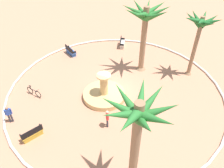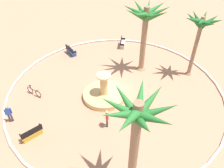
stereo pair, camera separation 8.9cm
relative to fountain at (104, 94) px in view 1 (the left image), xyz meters
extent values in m
plane|color=tan|center=(-1.20, 0.48, -0.33)|extent=(80.00, 80.00, 0.00)
torus|color=silver|center=(-1.20, 0.48, -0.23)|extent=(19.49, 19.49, 0.20)
cylinder|color=tan|center=(0.00, 0.00, -0.11)|extent=(3.75, 3.75, 0.45)
cylinder|color=#236093|center=(0.00, 0.00, -0.15)|extent=(3.30, 3.30, 0.34)
cylinder|color=tan|center=(0.00, 0.00, 1.04)|extent=(0.68, 0.68, 1.85)
cylinder|color=#E0B370|center=(0.00, 0.00, 2.03)|extent=(1.20, 1.20, 0.12)
cylinder|color=#8E6B4C|center=(5.77, 5.30, 2.94)|extent=(0.51, 0.51, 6.56)
cone|color=#28702D|center=(6.72, 5.28, 5.96)|extent=(2.06, 0.61, 1.08)
cone|color=#28702D|center=(6.43, 5.83, 5.71)|extent=(1.89, 1.67, 1.50)
cone|color=#28702D|center=(6.03, 6.18, 5.84)|extent=(1.11, 2.11, 1.28)
cone|color=#28702D|center=(5.41, 6.10, 5.77)|extent=(1.34, 2.06, 1.41)
cone|color=#28702D|center=(4.92, 5.57, 5.80)|extent=(2.10, 1.13, 1.36)
cone|color=#28702D|center=(4.90, 5.05, 5.85)|extent=(2.11, 1.11, 1.26)
cone|color=#28702D|center=(5.43, 4.51, 5.76)|extent=(1.31, 2.06, 1.42)
cone|color=#28702D|center=(6.03, 4.47, 5.77)|extent=(1.13, 2.08, 1.41)
cone|color=#28702D|center=(6.50, 4.75, 5.85)|extent=(1.96, 1.68, 1.26)
cylinder|color=#8E6B4C|center=(-5.56, 1.19, 2.94)|extent=(0.53, 0.53, 6.54)
cone|color=#8E6B4C|center=(-5.56, 1.19, -0.08)|extent=(1.01, 1.01, 0.50)
cone|color=#28702D|center=(-4.48, 1.14, 5.85)|extent=(2.36, 0.67, 1.25)
cone|color=#28702D|center=(-4.75, 1.81, 5.71)|extent=(2.17, 1.83, 1.50)
cone|color=#28702D|center=(-5.42, 2.17, 5.65)|extent=(0.88, 2.32, 1.61)
cone|color=#28702D|center=(-6.08, 2.09, 5.74)|extent=(1.63, 2.28, 1.44)
cone|color=#28702D|center=(-6.53, 1.70, 5.88)|extent=(2.34, 1.58, 1.19)
cone|color=#28702D|center=(-6.55, 0.95, 5.69)|extent=(2.35, 1.09, 1.53)
cone|color=#28702D|center=(-6.12, 0.31, 5.75)|extent=(1.71, 2.25, 1.44)
cone|color=#28702D|center=(-5.24, 0.18, 5.79)|extent=(1.25, 2.38, 1.35)
cone|color=#28702D|center=(-4.82, 0.51, 5.67)|extent=(2.05, 1.95, 1.57)
cylinder|color=#8E6B4C|center=(-7.02, 5.76, 2.67)|extent=(0.36, 0.36, 6.02)
cone|color=#8E6B4C|center=(-7.02, 5.76, -0.08)|extent=(0.69, 0.69, 0.50)
cone|color=#1E6028|center=(-6.21, 5.73, 5.46)|extent=(1.80, 0.62, 0.98)
cone|color=#1E6028|center=(-6.48, 6.31, 5.35)|extent=(1.64, 1.66, 1.17)
cone|color=#1E6028|center=(-7.06, 6.53, 5.35)|extent=(0.65, 1.80, 1.18)
cone|color=#1E6028|center=(-7.51, 6.30, 5.25)|extent=(1.58, 1.67, 1.34)
cone|color=#1E6028|center=(-7.78, 5.76, 5.31)|extent=(1.77, 0.56, 1.25)
cone|color=#1E6028|center=(-7.51, 5.20, 5.27)|extent=(1.58, 1.68, 1.31)
cone|color=#1E6028|center=(-7.11, 5.03, 5.27)|extent=(0.75, 1.80, 1.32)
cone|color=#1E6028|center=(-6.54, 5.12, 5.42)|extent=(1.53, 1.76, 1.05)
cube|color=#335BA8|center=(-4.49, -6.91, 0.12)|extent=(1.11, 1.67, 0.12)
cube|color=black|center=(-4.30, -7.00, 0.42)|extent=(0.72, 1.49, 0.50)
cube|color=#2B4E8F|center=(-4.49, -6.91, -0.14)|extent=(1.02, 1.53, 0.39)
cube|color=black|center=(-4.79, -7.60, 0.26)|extent=(0.44, 0.26, 0.24)
cube|color=black|center=(-4.18, -6.23, 0.26)|extent=(0.44, 0.26, 0.24)
cube|color=beige|center=(-8.89, -2.58, 0.12)|extent=(1.67, 1.06, 0.12)
cube|color=black|center=(-8.82, -2.78, 0.42)|extent=(1.52, 0.67, 0.50)
cube|color=#B6ADA0|center=(-8.89, -2.58, -0.14)|extent=(1.54, 0.97, 0.39)
cube|color=black|center=(-9.59, -2.86, 0.26)|extent=(0.24, 0.45, 0.24)
cube|color=black|center=(-8.20, -2.31, 0.26)|extent=(0.24, 0.45, 0.24)
cube|color=gold|center=(6.33, -2.46, 0.12)|extent=(1.67, 1.05, 0.12)
cube|color=black|center=(6.40, -2.26, 0.42)|extent=(1.52, 0.66, 0.50)
cube|color=gold|center=(6.33, -2.46, -0.14)|extent=(1.54, 0.96, 0.39)
cube|color=black|center=(7.03, -2.73, 0.26)|extent=(0.24, 0.45, 0.24)
cube|color=black|center=(5.63, -2.18, 0.26)|extent=(0.24, 0.45, 0.24)
torus|color=black|center=(2.80, -5.12, 0.03)|extent=(0.10, 0.72, 0.72)
torus|color=black|center=(2.74, -6.12, 0.03)|extent=(0.10, 0.72, 0.72)
cylinder|color=black|center=(2.77, -5.62, 0.26)|extent=(0.11, 0.95, 0.05)
cylinder|color=black|center=(2.75, -5.97, 0.41)|extent=(0.04, 0.04, 0.30)
cube|color=black|center=(2.75, -5.97, 0.58)|extent=(0.11, 0.21, 0.06)
cylinder|color=black|center=(2.80, -5.17, 0.39)|extent=(0.44, 0.06, 0.03)
cylinder|color=#33333D|center=(6.06, -5.05, 0.08)|extent=(0.14, 0.14, 0.83)
cylinder|color=#33333D|center=(5.92, -4.94, 0.08)|extent=(0.14, 0.14, 0.83)
cube|color=#2D4CA5|center=(5.99, -5.00, 0.77)|extent=(0.39, 0.37, 0.56)
sphere|color=#9E7051|center=(5.99, -5.00, 1.17)|extent=(0.22, 0.22, 0.22)
cylinder|color=#2D4CA5|center=(6.16, -5.14, 0.77)|extent=(0.09, 0.09, 0.53)
cylinder|color=#2D4CA5|center=(5.82, -4.86, 0.77)|extent=(0.09, 0.09, 0.53)
cylinder|color=#33333D|center=(2.87, 1.94, 0.09)|extent=(0.14, 0.14, 0.85)
cylinder|color=#33333D|center=(2.72, 1.84, 0.09)|extent=(0.14, 0.14, 0.85)
cube|color=red|center=(2.79, 1.89, 0.80)|extent=(0.39, 0.36, 0.56)
sphere|color=beige|center=(2.79, 1.89, 1.20)|extent=(0.22, 0.22, 0.22)
cylinder|color=red|center=(2.98, 2.01, 0.80)|extent=(0.09, 0.09, 0.53)
cylinder|color=red|center=(2.61, 1.76, 0.80)|extent=(0.09, 0.09, 0.53)
camera|label=1|loc=(12.76, 7.64, 13.20)|focal=36.04mm
camera|label=2|loc=(12.72, 7.72, 13.20)|focal=36.04mm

